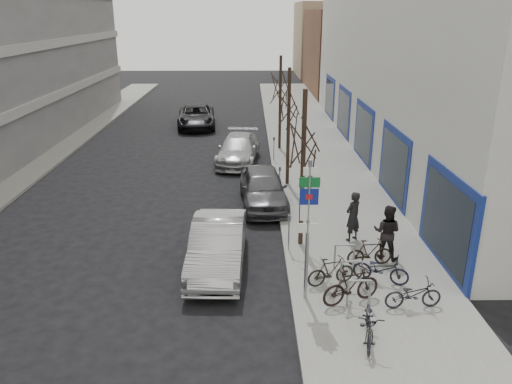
{
  "coord_description": "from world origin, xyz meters",
  "views": [
    {
      "loc": [
        0.85,
        -12.3,
        7.77
      ],
      "look_at": [
        1.05,
        3.68,
        2.0
      ],
      "focal_mm": 35.0,
      "sensor_mm": 36.0,
      "label": 1
    }
  ],
  "objects_px": {
    "bike_far_curb": "(413,292)",
    "bike_far_inner": "(370,252)",
    "pedestrian_far": "(387,232)",
    "meter_mid": "(280,178)",
    "pedestrian_near": "(353,216)",
    "tree_far": "(280,81)",
    "tree_mid": "(289,100)",
    "meter_back": "(274,146)",
    "parked_car_back": "(238,149)",
    "bike_mid_curb": "(381,267)",
    "parked_car_front": "(217,246)",
    "bike_rack": "(351,270)",
    "tree_near": "(304,133)",
    "bike_near_left": "(370,321)",
    "bike_mid_inner": "(331,271)",
    "meter_front": "(289,229)",
    "bike_near_right": "(351,285)",
    "lane_car": "(196,116)",
    "parked_car_mid": "(263,188)",
    "highway_sign_pole": "(308,222)"
  },
  "relations": [
    {
      "from": "tree_mid",
      "to": "tree_far",
      "type": "distance_m",
      "value": 6.5
    },
    {
      "from": "pedestrian_far",
      "to": "parked_car_mid",
      "type": "bearing_deg",
      "value": -26.27
    },
    {
      "from": "parked_car_mid",
      "to": "parked_car_back",
      "type": "distance_m",
      "value": 6.58
    },
    {
      "from": "tree_near",
      "to": "bike_near_right",
      "type": "height_order",
      "value": "tree_near"
    },
    {
      "from": "tree_mid",
      "to": "bike_near_right",
      "type": "relative_size",
      "value": 3.09
    },
    {
      "from": "bike_mid_curb",
      "to": "bike_far_curb",
      "type": "height_order",
      "value": "bike_mid_curb"
    },
    {
      "from": "lane_car",
      "to": "pedestrian_near",
      "type": "relative_size",
      "value": 3.08
    },
    {
      "from": "bike_far_curb",
      "to": "pedestrian_near",
      "type": "relative_size",
      "value": 0.87
    },
    {
      "from": "bike_mid_inner",
      "to": "meter_front",
      "type": "bearing_deg",
      "value": 8.3
    },
    {
      "from": "bike_mid_curb",
      "to": "parked_car_back",
      "type": "bearing_deg",
      "value": 40.04
    },
    {
      "from": "bike_far_inner",
      "to": "pedestrian_near",
      "type": "distance_m",
      "value": 1.94
    },
    {
      "from": "highway_sign_pole",
      "to": "bike_near_right",
      "type": "bearing_deg",
      "value": -13.79
    },
    {
      "from": "bike_near_right",
      "to": "pedestrian_near",
      "type": "relative_size",
      "value": 0.99
    },
    {
      "from": "meter_mid",
      "to": "bike_near_right",
      "type": "distance_m",
      "value": 8.94
    },
    {
      "from": "bike_mid_inner",
      "to": "bike_far_curb",
      "type": "xyz_separation_m",
      "value": [
        2.05,
        -1.24,
        0.03
      ]
    },
    {
      "from": "parked_car_front",
      "to": "tree_near",
      "type": "bearing_deg",
      "value": 28.77
    },
    {
      "from": "bike_rack",
      "to": "bike_near_left",
      "type": "relative_size",
      "value": 1.29
    },
    {
      "from": "highway_sign_pole",
      "to": "parked_car_back",
      "type": "xyz_separation_m",
      "value": [
        -2.2,
        14.05,
        -1.72
      ]
    },
    {
      "from": "meter_back",
      "to": "parked_car_back",
      "type": "distance_m",
      "value": 1.96
    },
    {
      "from": "bike_near_left",
      "to": "parked_car_front",
      "type": "bearing_deg",
      "value": 145.48
    },
    {
      "from": "tree_far",
      "to": "meter_front",
      "type": "relative_size",
      "value": 4.33
    },
    {
      "from": "bike_near_right",
      "to": "pedestrian_near",
      "type": "xyz_separation_m",
      "value": [
        0.82,
        4.07,
        0.36
      ]
    },
    {
      "from": "tree_far",
      "to": "parked_car_back",
      "type": "xyz_separation_m",
      "value": [
        -2.4,
        -2.46,
        -3.37
      ]
    },
    {
      "from": "tree_mid",
      "to": "meter_back",
      "type": "height_order",
      "value": "tree_mid"
    },
    {
      "from": "bike_mid_inner",
      "to": "pedestrian_near",
      "type": "xyz_separation_m",
      "value": [
        1.22,
        3.08,
        0.45
      ]
    },
    {
      "from": "tree_near",
      "to": "meter_mid",
      "type": "distance_m",
      "value": 5.95
    },
    {
      "from": "bike_rack",
      "to": "tree_near",
      "type": "xyz_separation_m",
      "value": [
        -1.2,
        2.9,
        3.44
      ]
    },
    {
      "from": "meter_back",
      "to": "bike_far_inner",
      "type": "relative_size",
      "value": 0.85
    },
    {
      "from": "highway_sign_pole",
      "to": "lane_car",
      "type": "xyz_separation_m",
      "value": [
        -5.37,
        23.06,
        -1.69
      ]
    },
    {
      "from": "meter_back",
      "to": "pedestrian_far",
      "type": "height_order",
      "value": "pedestrian_far"
    },
    {
      "from": "highway_sign_pole",
      "to": "bike_mid_inner",
      "type": "bearing_deg",
      "value": 39.82
    },
    {
      "from": "parked_car_front",
      "to": "pedestrian_far",
      "type": "xyz_separation_m",
      "value": [
        5.47,
        0.33,
        0.31
      ]
    },
    {
      "from": "tree_mid",
      "to": "meter_back",
      "type": "bearing_deg",
      "value": 96.42
    },
    {
      "from": "bike_near_right",
      "to": "bike_mid_curb",
      "type": "distance_m",
      "value": 1.58
    },
    {
      "from": "parked_car_front",
      "to": "bike_rack",
      "type": "bearing_deg",
      "value": -18.51
    },
    {
      "from": "bike_far_curb",
      "to": "bike_far_inner",
      "type": "height_order",
      "value": "bike_far_curb"
    },
    {
      "from": "parked_car_mid",
      "to": "parked_car_back",
      "type": "xyz_separation_m",
      "value": [
        -1.2,
        6.47,
        -0.05
      ]
    },
    {
      "from": "highway_sign_pole",
      "to": "tree_mid",
      "type": "relative_size",
      "value": 0.76
    },
    {
      "from": "pedestrian_far",
      "to": "tree_far",
      "type": "bearing_deg",
      "value": -52.33
    },
    {
      "from": "bike_mid_inner",
      "to": "lane_car",
      "type": "bearing_deg",
      "value": -0.89
    },
    {
      "from": "meter_front",
      "to": "highway_sign_pole",
      "type": "bearing_deg",
      "value": -85.25
    },
    {
      "from": "bike_near_right",
      "to": "bike_far_curb",
      "type": "xyz_separation_m",
      "value": [
        1.65,
        -0.26,
        -0.06
      ]
    },
    {
      "from": "tree_far",
      "to": "meter_back",
      "type": "bearing_deg",
      "value": -100.2
    },
    {
      "from": "bike_mid_curb",
      "to": "parked_car_front",
      "type": "relative_size",
      "value": 0.35
    },
    {
      "from": "tree_mid",
      "to": "bike_mid_curb",
      "type": "relative_size",
      "value": 3.33
    },
    {
      "from": "tree_near",
      "to": "meter_back",
      "type": "bearing_deg",
      "value": 92.45
    },
    {
      "from": "pedestrian_far",
      "to": "meter_mid",
      "type": "bearing_deg",
      "value": -35.99
    },
    {
      "from": "pedestrian_near",
      "to": "tree_near",
      "type": "bearing_deg",
      "value": -29.43
    },
    {
      "from": "parked_car_back",
      "to": "lane_car",
      "type": "bearing_deg",
      "value": 115.23
    },
    {
      "from": "highway_sign_pole",
      "to": "parked_car_front",
      "type": "bearing_deg",
      "value": 141.51
    }
  ]
}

